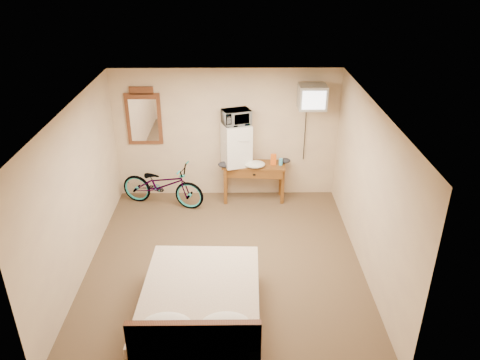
{
  "coord_description": "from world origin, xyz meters",
  "views": [
    {
      "loc": [
        0.17,
        -5.96,
        4.42
      ],
      "look_at": [
        0.24,
        0.46,
        1.2
      ],
      "focal_mm": 35.0,
      "sensor_mm": 36.0,
      "label": 1
    }
  ],
  "objects_px": {
    "crt_television": "(312,97)",
    "bicycle": "(162,185)",
    "microwave": "(236,117)",
    "wall_mirror": "(144,117)",
    "blue_cup": "(281,162)",
    "mini_fridge": "(236,144)",
    "desk": "(254,171)",
    "bed": "(200,309)"
  },
  "relations": [
    {
      "from": "desk",
      "to": "mini_fridge",
      "type": "distance_m",
      "value": 0.63
    },
    {
      "from": "desk",
      "to": "blue_cup",
      "type": "bearing_deg",
      "value": -1.37
    },
    {
      "from": "wall_mirror",
      "to": "bicycle",
      "type": "xyz_separation_m",
      "value": [
        0.32,
        -0.43,
        -1.18
      ]
    },
    {
      "from": "blue_cup",
      "to": "wall_mirror",
      "type": "distance_m",
      "value": 2.67
    },
    {
      "from": "microwave",
      "to": "blue_cup",
      "type": "distance_m",
      "value": 1.2
    },
    {
      "from": "crt_television",
      "to": "bicycle",
      "type": "relative_size",
      "value": 0.36
    },
    {
      "from": "blue_cup",
      "to": "bicycle",
      "type": "height_order",
      "value": "blue_cup"
    },
    {
      "from": "blue_cup",
      "to": "mini_fridge",
      "type": "bearing_deg",
      "value": 176.3
    },
    {
      "from": "mini_fridge",
      "to": "blue_cup",
      "type": "bearing_deg",
      "value": -3.7
    },
    {
      "from": "mini_fridge",
      "to": "wall_mirror",
      "type": "xyz_separation_m",
      "value": [
        -1.71,
        0.23,
        0.46
      ]
    },
    {
      "from": "mini_fridge",
      "to": "bed",
      "type": "bearing_deg",
      "value": -97.88
    },
    {
      "from": "desk",
      "to": "bed",
      "type": "relative_size",
      "value": 0.6
    },
    {
      "from": "wall_mirror",
      "to": "desk",
      "type": "bearing_deg",
      "value": -7.51
    },
    {
      "from": "microwave",
      "to": "wall_mirror",
      "type": "bearing_deg",
      "value": 153.27
    },
    {
      "from": "crt_television",
      "to": "blue_cup",
      "type": "bearing_deg",
      "value": -176.77
    },
    {
      "from": "crt_television",
      "to": "bicycle",
      "type": "xyz_separation_m",
      "value": [
        -2.73,
        -0.18,
        -1.63
      ]
    },
    {
      "from": "crt_television",
      "to": "bicycle",
      "type": "height_order",
      "value": "crt_television"
    },
    {
      "from": "wall_mirror",
      "to": "bed",
      "type": "bearing_deg",
      "value": -71.35
    },
    {
      "from": "desk",
      "to": "wall_mirror",
      "type": "height_order",
      "value": "wall_mirror"
    },
    {
      "from": "desk",
      "to": "bed",
      "type": "distance_m",
      "value": 3.49
    },
    {
      "from": "mini_fridge",
      "to": "wall_mirror",
      "type": "height_order",
      "value": "wall_mirror"
    },
    {
      "from": "blue_cup",
      "to": "bed",
      "type": "distance_m",
      "value": 3.65
    },
    {
      "from": "crt_television",
      "to": "bed",
      "type": "relative_size",
      "value": 0.29
    },
    {
      "from": "microwave",
      "to": "blue_cup",
      "type": "xyz_separation_m",
      "value": [
        0.83,
        -0.05,
        -0.86
      ]
    },
    {
      "from": "crt_television",
      "to": "bicycle",
      "type": "distance_m",
      "value": 3.18
    },
    {
      "from": "microwave",
      "to": "crt_television",
      "type": "bearing_deg",
      "value": -20.25
    },
    {
      "from": "bicycle",
      "to": "microwave",
      "type": "bearing_deg",
      "value": -66.2
    },
    {
      "from": "microwave",
      "to": "bicycle",
      "type": "bearing_deg",
      "value": 169.23
    },
    {
      "from": "blue_cup",
      "to": "bed",
      "type": "height_order",
      "value": "bed"
    },
    {
      "from": "blue_cup",
      "to": "crt_television",
      "type": "relative_size",
      "value": 0.22
    },
    {
      "from": "crt_television",
      "to": "mini_fridge",
      "type": "bearing_deg",
      "value": 178.93
    },
    {
      "from": "crt_television",
      "to": "wall_mirror",
      "type": "bearing_deg",
      "value": 175.28
    },
    {
      "from": "mini_fridge",
      "to": "bicycle",
      "type": "xyz_separation_m",
      "value": [
        -1.39,
        -0.2,
        -0.72
      ]
    },
    {
      "from": "desk",
      "to": "microwave",
      "type": "relative_size",
      "value": 2.49
    },
    {
      "from": "blue_cup",
      "to": "bed",
      "type": "bearing_deg",
      "value": -111.16
    },
    {
      "from": "wall_mirror",
      "to": "bed",
      "type": "distance_m",
      "value": 4.07
    },
    {
      "from": "mini_fridge",
      "to": "bed",
      "type": "relative_size",
      "value": 0.39
    },
    {
      "from": "desk",
      "to": "microwave",
      "type": "bearing_deg",
      "value": 172.75
    },
    {
      "from": "mini_fridge",
      "to": "bed",
      "type": "height_order",
      "value": "mini_fridge"
    },
    {
      "from": "bed",
      "to": "desk",
      "type": "bearing_deg",
      "value": 76.64
    },
    {
      "from": "microwave",
      "to": "wall_mirror",
      "type": "xyz_separation_m",
      "value": [
        -1.71,
        0.23,
        -0.07
      ]
    },
    {
      "from": "desk",
      "to": "bicycle",
      "type": "relative_size",
      "value": 0.75
    }
  ]
}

